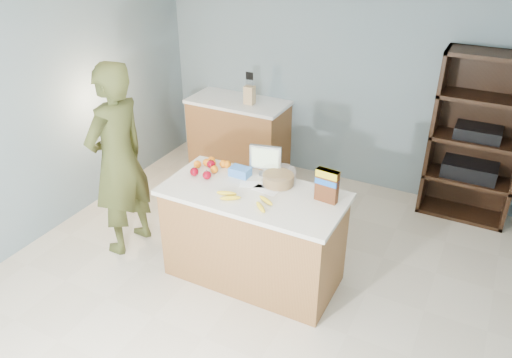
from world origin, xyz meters
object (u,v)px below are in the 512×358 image
at_px(tv, 265,159).
at_px(cereal_box, 327,183).
at_px(counter_peninsula, 253,239).
at_px(person, 118,161).
at_px(shelving_unit, 476,141).

distance_m(tv, cereal_box, 0.66).
distance_m(counter_peninsula, person, 1.45).
relative_size(shelving_unit, tv, 6.38).
xyz_separation_m(counter_peninsula, shelving_unit, (1.55, 2.05, 0.45)).
xyz_separation_m(shelving_unit, person, (-2.90, -2.17, 0.07)).
relative_size(person, tv, 6.65).
distance_m(shelving_unit, person, 3.62).
bearing_deg(shelving_unit, cereal_box, -116.68).
bearing_deg(tv, cereal_box, -15.38).
relative_size(counter_peninsula, cereal_box, 5.54).
height_order(person, cereal_box, person).
height_order(counter_peninsula, tv, tv).
bearing_deg(tv, counter_peninsula, -81.73).
bearing_deg(shelving_unit, counter_peninsula, -127.11).
bearing_deg(tv, person, -161.13).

